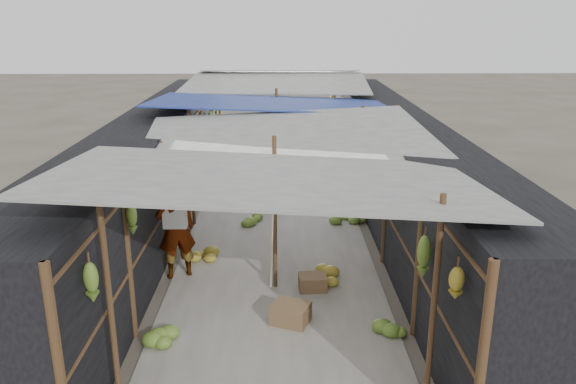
{
  "coord_description": "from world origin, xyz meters",
  "views": [
    {
      "loc": [
        0.09,
        -5.56,
        4.37
      ],
      "look_at": [
        0.23,
        4.38,
        1.25
      ],
      "focal_mm": 35.0,
      "sensor_mm": 36.0,
      "label": 1
    }
  ],
  "objects_px": {
    "crate_near": "(313,283)",
    "vendor_seated": "(348,191)",
    "black_basin": "(314,161)",
    "vendor_elderly": "(176,229)",
    "shopper_blue": "(259,165)"
  },
  "relations": [
    {
      "from": "crate_near",
      "to": "vendor_seated",
      "type": "relative_size",
      "value": 0.56
    },
    {
      "from": "black_basin",
      "to": "vendor_elderly",
      "type": "xyz_separation_m",
      "value": [
        -2.85,
        -7.82,
        0.81
      ]
    },
    {
      "from": "black_basin",
      "to": "vendor_elderly",
      "type": "bearing_deg",
      "value": -110.02
    },
    {
      "from": "vendor_elderly",
      "to": "vendor_seated",
      "type": "xyz_separation_m",
      "value": [
        3.4,
        3.7,
        -0.49
      ]
    },
    {
      "from": "black_basin",
      "to": "vendor_elderly",
      "type": "relative_size",
      "value": 0.31
    },
    {
      "from": "shopper_blue",
      "to": "crate_near",
      "type": "bearing_deg",
      "value": -78.74
    },
    {
      "from": "vendor_seated",
      "to": "crate_near",
      "type": "bearing_deg",
      "value": -40.93
    },
    {
      "from": "vendor_elderly",
      "to": "crate_near",
      "type": "bearing_deg",
      "value": 145.22
    },
    {
      "from": "shopper_blue",
      "to": "vendor_elderly",
      "type": "bearing_deg",
      "value": -103.77
    },
    {
      "from": "vendor_elderly",
      "to": "vendor_seated",
      "type": "relative_size",
      "value": 2.22
    },
    {
      "from": "vendor_elderly",
      "to": "black_basin",
      "type": "bearing_deg",
      "value": -131.12
    },
    {
      "from": "black_basin",
      "to": "vendor_seated",
      "type": "distance_m",
      "value": 4.17
    },
    {
      "from": "shopper_blue",
      "to": "vendor_seated",
      "type": "distance_m",
      "value": 2.53
    },
    {
      "from": "crate_near",
      "to": "black_basin",
      "type": "bearing_deg",
      "value": 83.72
    },
    {
      "from": "black_basin",
      "to": "vendor_elderly",
      "type": "height_order",
      "value": "vendor_elderly"
    }
  ]
}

